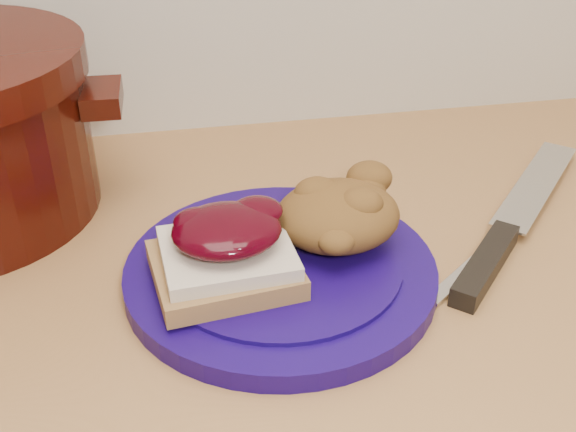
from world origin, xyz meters
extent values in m
cylinder|color=#140551|center=(-0.01, 1.49, 0.91)|extent=(0.26, 0.26, 0.02)
cube|color=olive|center=(-0.05, 1.47, 0.93)|extent=(0.12, 0.11, 0.02)
cube|color=beige|center=(-0.05, 1.48, 0.94)|extent=(0.11, 0.09, 0.01)
ellipsoid|color=black|center=(-0.05, 1.48, 0.96)|extent=(0.09, 0.08, 0.03)
ellipsoid|color=brown|center=(0.04, 1.51, 0.95)|extent=(0.11, 0.09, 0.05)
cube|color=black|center=(0.16, 1.47, 0.91)|extent=(0.09, 0.10, 0.02)
cube|color=silver|center=(0.27, 1.59, 0.91)|extent=(0.16, 0.17, 0.00)
cube|color=silver|center=(0.16, 1.49, 0.90)|extent=(0.13, 0.11, 0.00)
cube|color=black|center=(-0.14, 1.66, 1.01)|extent=(0.04, 0.06, 0.02)
camera|label=1|loc=(-0.09, 1.02, 1.26)|focal=45.00mm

